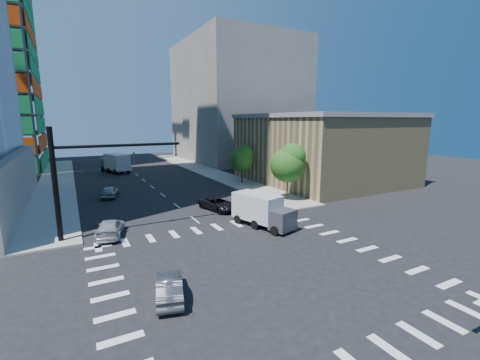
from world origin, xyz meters
TOP-DOWN VIEW (x-y plane):
  - ground at (0.00, 0.00)m, footprint 160.00×160.00m
  - road_markings at (0.00, 0.00)m, footprint 20.00×20.00m
  - sidewalk_ne at (12.50, 40.00)m, footprint 5.00×60.00m
  - sidewalk_nw at (-12.50, 40.00)m, footprint 5.00×60.00m
  - commercial_building at (25.00, 22.00)m, footprint 20.50×22.50m
  - bg_building_ne at (27.00, 55.00)m, footprint 24.00×30.00m
  - signal_mast_nw at (-10.00, 11.50)m, footprint 10.20×0.40m
  - tree_south at (12.63, 13.90)m, footprint 4.16×4.16m
  - tree_north at (12.93, 25.90)m, footprint 3.54×3.52m
  - car_nb_far at (3.50, 14.13)m, footprint 3.45×5.41m
  - car_sb_near at (-7.84, 11.17)m, footprint 3.05×5.09m
  - car_sb_mid at (-6.20, 26.05)m, footprint 2.92×4.64m
  - car_sb_cross at (-6.14, -0.69)m, footprint 2.28×4.12m
  - box_truck_near at (4.85, 7.02)m, footprint 3.85×6.01m
  - box_truck_far at (-3.04, 46.74)m, footprint 4.74×7.28m

SIDE VIEW (x-z plane):
  - ground at x=0.00m, z-range 0.00..0.00m
  - road_markings at x=0.00m, z-range 0.00..0.01m
  - sidewalk_ne at x=12.50m, z-range 0.00..0.15m
  - sidewalk_nw at x=-12.50m, z-range 0.00..0.15m
  - car_sb_cross at x=-6.14m, z-range 0.00..1.29m
  - car_sb_near at x=-7.84m, z-range 0.00..1.38m
  - car_nb_far at x=3.50m, z-range 0.00..1.39m
  - car_sb_mid at x=-6.20m, z-range 0.00..1.47m
  - box_truck_near at x=4.85m, z-range -0.17..2.75m
  - box_truck_far at x=-3.04m, z-range -0.20..3.33m
  - tree_north at x=12.93m, z-range 1.10..6.88m
  - tree_south at x=12.63m, z-range 1.27..8.10m
  - commercial_building at x=25.00m, z-range 0.01..10.61m
  - signal_mast_nw at x=-10.00m, z-range 0.99..9.99m
  - bg_building_ne at x=27.00m, z-range 0.00..28.00m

